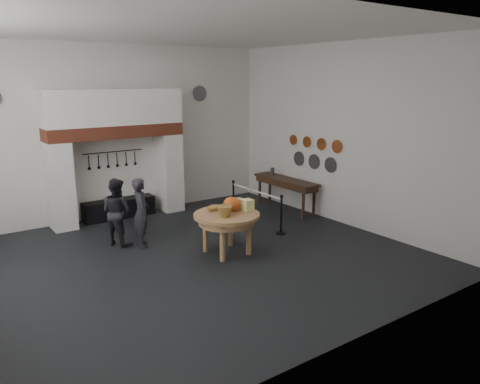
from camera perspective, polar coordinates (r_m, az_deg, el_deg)
floor at (r=9.73m, az=-6.36°, el=-8.26°), size 9.00×8.00×0.02m
ceiling at (r=9.08m, az=-7.15°, el=19.13°), size 9.00×8.00×0.02m
wall_back at (r=12.76m, az=-15.50°, el=7.02°), size 9.00×0.02×4.50m
wall_front at (r=6.00m, az=12.02°, el=0.17°), size 9.00×0.02×4.50m
wall_right at (r=11.94m, az=12.66°, el=6.76°), size 0.02×8.00×4.50m
chimney_pier_left at (r=12.19m, az=-21.07°, el=0.70°), size 0.55×0.70×2.15m
chimney_pier_right at (r=13.20m, az=-8.63°, el=2.40°), size 0.55×0.70×2.15m
hearth_brick_band at (r=12.43m, az=-14.95°, el=7.16°), size 3.50×0.72×0.32m
chimney_hood at (r=12.38m, az=-15.13°, el=9.97°), size 3.50×0.70×0.90m
iron_range at (r=12.88m, az=-14.50°, el=-1.95°), size 1.90×0.45×0.50m
utensil_rail at (r=12.75m, az=-15.23°, el=4.76°), size 1.60×0.02×0.02m
work_table at (r=9.79m, az=-1.63°, el=-2.84°), size 1.64×1.64×0.07m
pumpkin at (r=9.92m, az=-1.00°, el=-1.46°), size 0.36×0.36×0.31m
cheese_block_big at (r=9.98m, az=0.91°, el=-1.58°), size 0.22×0.22×0.24m
cheese_block_small at (r=10.21m, az=-0.18°, el=-1.34°), size 0.18×0.18×0.20m
wicker_basket at (r=9.55m, az=-1.89°, el=-2.36°), size 0.38×0.38×0.22m
bread_loaf at (r=9.99m, az=-3.23°, el=-1.91°), size 0.31×0.18×0.13m
visitor_near at (r=10.48m, az=-11.95°, el=-2.43°), size 0.51×0.64×1.53m
visitor_far at (r=10.70m, az=-14.76°, el=-2.33°), size 0.83×0.90×1.51m
side_table at (r=13.10m, az=5.61°, el=1.49°), size 0.55×2.20×0.06m
pewter_jug at (r=13.52m, az=3.96°, el=2.51°), size 0.12×0.12×0.22m
copper_pan_a at (r=12.09m, az=11.76°, el=5.44°), size 0.03×0.34×0.34m
copper_pan_b at (r=12.46m, az=9.91°, el=5.77°), size 0.03×0.32×0.32m
copper_pan_c at (r=12.85m, az=8.16°, el=6.07°), size 0.03×0.30×0.30m
copper_pan_d at (r=13.25m, az=6.52°, el=6.34°), size 0.03×0.28×0.28m
pewter_plate_left at (r=12.30m, az=10.97°, el=3.26°), size 0.03×0.40×0.40m
pewter_plate_mid at (r=12.71m, az=9.02°, el=3.67°), size 0.03×0.40×0.40m
pewter_plate_right at (r=13.14m, az=7.19°, el=4.06°), size 0.03×0.40×0.40m
pewter_plate_back_right at (r=13.82m, az=-4.93°, el=11.88°), size 0.44×0.03×0.44m
barrier_post_near at (r=11.16m, az=5.04°, el=-2.89°), size 0.05×0.05×0.90m
barrier_post_far at (r=12.69m, az=-0.81°, el=-0.80°), size 0.05×0.05×0.90m
barrier_rope at (r=11.81m, az=1.94°, el=0.09°), size 0.04×2.00×0.04m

